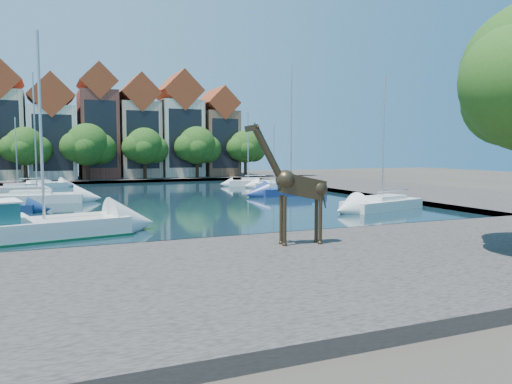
% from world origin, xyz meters
% --- Properties ---
extents(ground, '(160.00, 160.00, 0.00)m').
position_xyz_m(ground, '(0.00, 0.00, 0.00)').
color(ground, '#38332B').
rests_on(ground, ground).
extents(water_basin, '(38.00, 50.00, 0.08)m').
position_xyz_m(water_basin, '(0.00, 24.00, 0.04)').
color(water_basin, black).
rests_on(water_basin, ground).
extents(near_quay, '(50.00, 14.00, 0.50)m').
position_xyz_m(near_quay, '(0.00, -7.00, 0.25)').
color(near_quay, '#4B4441').
rests_on(near_quay, ground).
extents(far_quay, '(60.00, 16.00, 0.50)m').
position_xyz_m(far_quay, '(0.00, 56.00, 0.25)').
color(far_quay, '#4B4441').
rests_on(far_quay, ground).
extents(right_quay, '(14.00, 52.00, 0.50)m').
position_xyz_m(right_quay, '(25.00, 24.00, 0.25)').
color(right_quay, '#4B4441').
rests_on(right_quay, ground).
extents(townhouse_west_mid, '(5.94, 9.18, 16.79)m').
position_xyz_m(townhouse_west_mid, '(-17.00, 55.99, 8.23)').
color(townhouse_west_mid, beige).
rests_on(townhouse_west_mid, far_quay).
extents(townhouse_west_inner, '(6.43, 9.18, 15.15)m').
position_xyz_m(townhouse_west_inner, '(-10.50, 55.99, 7.35)').
color(townhouse_west_inner, white).
rests_on(townhouse_west_inner, far_quay).
extents(townhouse_center, '(5.44, 9.18, 16.93)m').
position_xyz_m(townhouse_center, '(-4.00, 55.99, 8.36)').
color(townhouse_center, brown).
rests_on(townhouse_center, far_quay).
extents(townhouse_east_inner, '(5.94, 9.18, 15.79)m').
position_xyz_m(townhouse_east_inner, '(2.00, 55.99, 7.73)').
color(townhouse_east_inner, tan).
rests_on(townhouse_east_inner, far_quay).
extents(townhouse_east_mid, '(6.43, 9.18, 16.65)m').
position_xyz_m(townhouse_east_mid, '(8.50, 55.99, 8.10)').
color(townhouse_east_mid, beige).
rests_on(townhouse_east_mid, far_quay).
extents(townhouse_east_end, '(5.44, 9.18, 14.43)m').
position_xyz_m(townhouse_east_end, '(15.00, 55.99, 7.11)').
color(townhouse_east_end, '#895D41').
rests_on(townhouse_east_end, far_quay).
extents(far_tree_west, '(6.76, 5.20, 7.36)m').
position_xyz_m(far_tree_west, '(-13.91, 50.49, 5.08)').
color(far_tree_west, '#332114').
rests_on(far_tree_west, far_quay).
extents(far_tree_mid_west, '(7.80, 6.00, 8.00)m').
position_xyz_m(far_tree_mid_west, '(-5.89, 50.49, 5.29)').
color(far_tree_mid_west, '#332114').
rests_on(far_tree_mid_west, far_quay).
extents(far_tree_mid_east, '(7.02, 5.40, 7.52)m').
position_xyz_m(far_tree_mid_east, '(2.10, 50.49, 5.13)').
color(far_tree_mid_east, '#332114').
rests_on(far_tree_mid_east, far_quay).
extents(far_tree_east, '(7.54, 5.80, 7.84)m').
position_xyz_m(far_tree_east, '(10.11, 50.49, 5.24)').
color(far_tree_east, '#332114').
rests_on(far_tree_east, far_quay).
extents(far_tree_far_east, '(6.76, 5.20, 7.36)m').
position_xyz_m(far_tree_far_east, '(18.09, 50.49, 5.08)').
color(far_tree_far_east, '#332114').
rests_on(far_tree_far_east, far_quay).
extents(giraffe_statue, '(3.88, 0.90, 5.54)m').
position_xyz_m(giraffe_statue, '(-0.89, -3.36, 3.22)').
color(giraffe_statue, '#312718').
rests_on(giraffe_statue, near_quay).
extents(motorsailer, '(11.72, 5.46, 11.06)m').
position_xyz_m(motorsailer, '(-13.38, 4.97, 0.92)').
color(motorsailer, silver).
rests_on(motorsailer, water_basin).
extents(sailboat_left_c, '(7.84, 3.29, 11.57)m').
position_xyz_m(sailboat_left_c, '(-12.30, 24.91, 0.69)').
color(sailboat_left_c, silver).
rests_on(sailboat_left_c, water_basin).
extents(sailboat_left_d, '(5.03, 1.83, 8.29)m').
position_xyz_m(sailboat_left_d, '(-14.44, 37.27, 0.62)').
color(sailboat_left_d, silver).
rests_on(sailboat_left_d, water_basin).
extents(sailboat_left_e, '(6.12, 3.92, 9.41)m').
position_xyz_m(sailboat_left_e, '(-12.00, 42.90, 0.60)').
color(sailboat_left_e, white).
rests_on(sailboat_left_e, water_basin).
extents(sailboat_right_a, '(7.67, 4.31, 10.56)m').
position_xyz_m(sailboat_right_a, '(13.20, 8.81, 0.67)').
color(sailboat_right_a, silver).
rests_on(sailboat_right_a, water_basin).
extents(sailboat_right_b, '(7.46, 3.02, 13.51)m').
position_xyz_m(sailboat_right_b, '(12.00, 22.54, 0.70)').
color(sailboat_right_b, navy).
rests_on(sailboat_right_b, water_basin).
extents(sailboat_right_c, '(5.66, 2.32, 7.79)m').
position_xyz_m(sailboat_right_c, '(15.00, 33.22, 0.54)').
color(sailboat_right_c, silver).
rests_on(sailboat_right_c, water_basin).
extents(sailboat_right_d, '(5.37, 2.93, 9.54)m').
position_xyz_m(sailboat_right_d, '(12.76, 36.38, 0.67)').
color(sailboat_right_d, silver).
rests_on(sailboat_right_d, water_basin).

